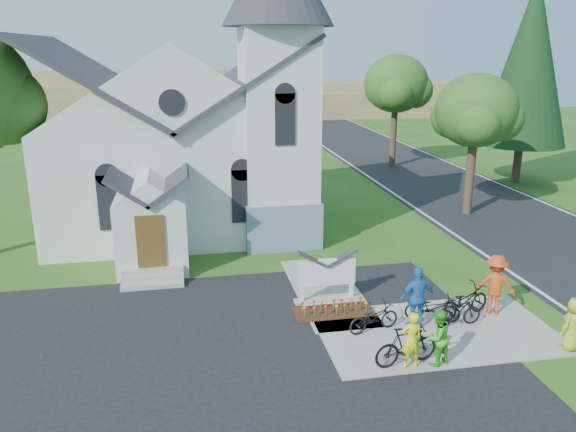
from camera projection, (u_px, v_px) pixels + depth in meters
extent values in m
plane|color=#2A5518|center=(395.00, 345.00, 16.08)|extent=(120.00, 120.00, 0.00)
cube|color=black|center=(140.00, 417.00, 12.94)|extent=(20.00, 16.00, 0.02)
cube|color=black|center=(465.00, 197.00, 31.97)|extent=(8.00, 90.00, 0.02)
cube|color=#9B958C|center=(436.00, 332.00, 16.81)|extent=(7.00, 4.00, 0.05)
cube|color=silver|center=(177.00, 173.00, 26.52)|extent=(11.00, 9.00, 5.00)
cube|color=slate|center=(279.00, 218.00, 24.61)|extent=(3.20, 3.20, 2.00)
cube|color=silver|center=(279.00, 139.00, 23.61)|extent=(3.00, 3.00, 9.00)
cube|color=silver|center=(152.00, 234.00, 21.30)|extent=(2.60, 2.40, 2.80)
cube|color=#553A18|center=(151.00, 242.00, 20.11)|extent=(1.00, 0.10, 2.00)
cube|color=#9B958C|center=(327.00, 300.00, 18.86)|extent=(2.20, 0.40, 0.10)
cube|color=white|center=(302.00, 288.00, 18.56)|extent=(0.12, 0.12, 1.00)
cube|color=white|center=(351.00, 284.00, 18.87)|extent=(0.12, 0.12, 1.00)
cube|color=white|center=(327.00, 272.00, 18.57)|extent=(1.90, 0.14, 0.90)
cube|color=#33190D|center=(334.00, 312.00, 18.02)|extent=(2.60, 1.10, 0.07)
cylinder|color=#3B2C20|center=(470.00, 175.00, 28.30)|extent=(0.44, 0.44, 4.05)
ellipsoid|color=#2D5A1E|center=(476.00, 110.00, 27.37)|extent=(4.00, 4.00, 3.60)
cylinder|color=#3B2C20|center=(393.00, 135.00, 39.62)|extent=(0.44, 0.44, 4.50)
ellipsoid|color=#2D5A1E|center=(396.00, 84.00, 38.59)|extent=(4.40, 4.40, 3.96)
cylinder|color=#3B2C20|center=(517.00, 163.00, 35.34)|extent=(0.50, 0.50, 2.40)
cone|color=black|center=(529.00, 61.00, 33.56)|extent=(5.20, 5.20, 10.00)
cube|color=olive|center=(276.00, 100.00, 69.27)|extent=(60.00, 8.00, 4.00)
cube|color=olive|center=(144.00, 94.00, 68.07)|extent=(30.00, 6.00, 5.60)
cube|color=olive|center=(405.00, 103.00, 70.38)|extent=(25.00, 6.00, 3.00)
imported|color=yellow|center=(411.00, 340.00, 14.70)|extent=(0.58, 0.39, 1.57)
imported|color=black|center=(374.00, 318.00, 16.67)|extent=(1.75, 0.96, 0.87)
imported|color=green|center=(437.00, 338.00, 14.83)|extent=(0.92, 0.83, 1.56)
imported|color=black|center=(406.00, 346.00, 14.87)|extent=(1.92, 0.82, 1.12)
imported|color=#246BB5|center=(417.00, 298.00, 16.73)|extent=(1.16, 0.53, 1.94)
imported|color=black|center=(433.00, 308.00, 17.28)|extent=(1.78, 1.11, 0.88)
imported|color=#CE4316|center=(495.00, 284.00, 17.71)|extent=(1.43, 1.17, 1.94)
imported|color=black|center=(458.00, 312.00, 16.98)|extent=(1.52, 0.50, 0.90)
imported|color=#A5C725|center=(573.00, 324.00, 15.55)|extent=(0.88, 0.71, 1.56)
imported|color=black|center=(464.00, 301.00, 17.56)|extent=(2.09, 1.30, 1.03)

